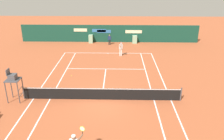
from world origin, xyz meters
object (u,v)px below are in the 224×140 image
tennis_ball_near_service_line (71,76)px  ball_kid_right_post (110,39)px  player_on_baseline (121,48)px  umpire_chair (13,79)px

tennis_ball_near_service_line → ball_kid_right_post: bearing=73.6°
player_on_baseline → ball_kid_right_post: (-1.50, 4.85, -0.16)m
ball_kid_right_post → player_on_baseline: bearing=98.2°
ball_kid_right_post → tennis_ball_near_service_line: ball_kid_right_post is taller
umpire_chair → player_on_baseline: size_ratio=1.38×
umpire_chair → ball_kid_right_post: 17.13m
umpire_chair → tennis_ball_near_service_line: size_ratio=37.46×
player_on_baseline → ball_kid_right_post: size_ratio=1.33×
umpire_chair → player_on_baseline: 13.62m
player_on_baseline → tennis_ball_near_service_line: player_on_baseline is taller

